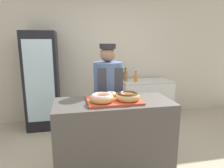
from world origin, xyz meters
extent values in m
cube|color=beige|center=(0.00, 2.13, 1.35)|extent=(8.00, 0.06, 2.70)
cube|color=#4C4742|center=(0.00, 0.00, 0.49)|extent=(1.34, 0.59, 0.98)
cube|color=#D84C33|center=(0.00, 0.00, 0.99)|extent=(0.60, 0.43, 0.02)
torus|color=tan|center=(-0.15, -0.06, 1.04)|extent=(0.27, 0.27, 0.08)
torus|color=#EFADC6|center=(-0.15, -0.06, 1.06)|extent=(0.24, 0.24, 0.05)
torus|color=tan|center=(0.15, -0.06, 1.04)|extent=(0.27, 0.27, 0.08)
torus|color=#331E0F|center=(0.15, -0.06, 1.06)|extent=(0.24, 0.24, 0.05)
torus|color=tan|center=(0.00, 0.15, 1.02)|extent=(0.13, 0.13, 0.04)
torus|color=beige|center=(0.00, 0.15, 1.03)|extent=(0.11, 0.11, 0.03)
cube|color=black|center=(-0.12, 0.15, 1.02)|extent=(0.09, 0.09, 0.03)
cube|color=black|center=(0.12, 0.15, 1.02)|extent=(0.09, 0.09, 0.03)
cylinder|color=#4C4C51|center=(0.04, 0.57, 0.39)|extent=(0.29, 0.29, 0.78)
cylinder|color=#4C6B99|center=(0.04, 0.57, 1.07)|extent=(0.40, 0.40, 0.58)
cube|color=#383D47|center=(0.04, 0.38, 0.69)|extent=(0.34, 0.02, 1.23)
sphere|color=#936B4C|center=(0.04, 0.57, 1.47)|extent=(0.21, 0.21, 0.21)
cylinder|color=#232328|center=(0.04, 0.57, 1.58)|extent=(0.22, 0.22, 0.07)
cube|color=black|center=(-1.01, 1.77, 0.91)|extent=(0.60, 0.58, 1.83)
cube|color=silver|center=(-1.01, 1.47, 0.95)|extent=(0.49, 0.02, 1.46)
cube|color=silver|center=(1.08, 1.77, 0.42)|extent=(1.04, 0.59, 0.84)
cube|color=gray|center=(1.08, 1.77, 0.82)|extent=(1.04, 0.59, 0.01)
cylinder|color=#99661E|center=(0.64, 1.79, 0.93)|extent=(0.07, 0.07, 0.19)
cylinder|color=#99661E|center=(0.64, 1.79, 1.07)|extent=(0.03, 0.03, 0.08)
cylinder|color=black|center=(0.64, 1.79, 1.11)|extent=(0.03, 0.03, 0.01)
cylinder|color=#1E4CB2|center=(0.66, 1.94, 0.92)|extent=(0.07, 0.07, 0.17)
cylinder|color=#1E4CB2|center=(0.66, 1.94, 1.03)|extent=(0.03, 0.03, 0.06)
cylinder|color=black|center=(0.66, 1.94, 1.07)|extent=(0.04, 0.04, 0.01)
cylinder|color=orange|center=(0.82, 1.69, 0.91)|extent=(0.07, 0.07, 0.15)
cylinder|color=orange|center=(0.82, 1.69, 1.01)|extent=(0.03, 0.03, 0.06)
cylinder|color=black|center=(0.82, 1.69, 1.05)|extent=(0.03, 0.03, 0.01)
camera|label=1|loc=(-0.46, -2.13, 1.64)|focal=32.00mm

